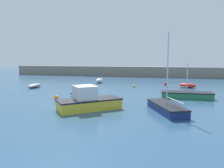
% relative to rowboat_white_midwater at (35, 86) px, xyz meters
% --- Properties ---
extents(ground_plane, '(120.00, 120.00, 0.20)m').
position_rel_rowboat_white_midwater_xyz_m(ground_plane, '(11.96, -9.55, -0.39)').
color(ground_plane, '#2D5170').
extents(harbor_breakwater, '(62.44, 2.57, 2.35)m').
position_rel_rowboat_white_midwater_xyz_m(harbor_breakwater, '(11.96, 23.19, 0.89)').
color(harbor_breakwater, gray).
rests_on(harbor_breakwater, ground_plane).
extents(rowboat_white_midwater, '(1.44, 3.33, 0.57)m').
position_rel_rowboat_white_midwater_xyz_m(rowboat_white_midwater, '(0.00, 0.00, 0.00)').
color(rowboat_white_midwater, gray).
rests_on(rowboat_white_midwater, ground_plane).
extents(fishing_dinghy_green, '(2.59, 1.78, 0.69)m').
position_rel_rowboat_white_midwater_xyz_m(fishing_dinghy_green, '(21.99, 5.23, 0.06)').
color(fishing_dinghy_green, red).
rests_on(fishing_dinghy_green, ground_plane).
extents(cabin_cruiser_white, '(5.41, 5.06, 2.04)m').
position_rel_rowboat_white_midwater_xyz_m(cabin_cruiser_white, '(12.63, -11.24, 0.44)').
color(cabin_cruiser_white, yellow).
rests_on(cabin_cruiser_white, ground_plane).
extents(sailboat_tall_mast, '(3.41, 5.06, 6.35)m').
position_rel_rowboat_white_midwater_xyz_m(sailboat_tall_mast, '(19.03, -10.57, 0.09)').
color(sailboat_tall_mast, navy).
rests_on(sailboat_tall_mast, ground_plane).
extents(open_tender_yellow, '(2.67, 3.53, 0.72)m').
position_rel_rowboat_white_midwater_xyz_m(open_tender_yellow, '(9.33, -4.38, 0.08)').
color(open_tender_yellow, teal).
rests_on(open_tender_yellow, ground_plane).
extents(sailboat_twin_hulled, '(5.40, 1.93, 3.78)m').
position_rel_rowboat_white_midwater_xyz_m(sailboat_twin_hulled, '(21.11, -3.73, 0.08)').
color(sailboat_twin_hulled, '#287A4C').
rests_on(sailboat_twin_hulled, ground_plane).
extents(dinghy_near_pier, '(1.15, 1.86, 0.81)m').
position_rel_rowboat_white_midwater_xyz_m(dinghy_near_pier, '(7.50, 8.10, 0.12)').
color(dinghy_near_pier, white).
rests_on(dinghy_near_pier, ground_plane).
extents(mooring_buoy_yellow, '(0.37, 0.37, 0.37)m').
position_rel_rowboat_white_midwater_xyz_m(mooring_buoy_yellow, '(14.25, 4.03, -0.10)').
color(mooring_buoy_yellow, yellow).
rests_on(mooring_buoy_yellow, ground_plane).
extents(mooring_buoy_orange, '(0.46, 0.46, 0.46)m').
position_rel_rowboat_white_midwater_xyz_m(mooring_buoy_orange, '(7.86, -7.96, -0.06)').
color(mooring_buoy_orange, orange).
rests_on(mooring_buoy_orange, ground_plane).
extents(mooring_buoy_red, '(0.44, 0.44, 0.44)m').
position_rel_rowboat_white_midwater_xyz_m(mooring_buoy_red, '(18.79, 7.48, -0.07)').
color(mooring_buoy_red, red).
rests_on(mooring_buoy_red, ground_plane).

